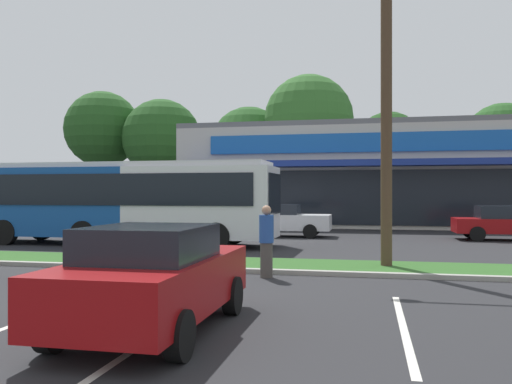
% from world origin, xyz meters
% --- Properties ---
extents(grass_median, '(56.00, 2.20, 0.12)m').
position_xyz_m(grass_median, '(0.00, 14.00, 0.06)').
color(grass_median, '#2D5B23').
rests_on(grass_median, ground_plane).
extents(curb_lip, '(56.00, 0.24, 0.12)m').
position_xyz_m(curb_lip, '(0.00, 12.78, 0.06)').
color(curb_lip, '#99968C').
rests_on(curb_lip, ground_plane).
extents(parking_stripe_2, '(0.12, 4.80, 0.01)m').
position_xyz_m(parking_stripe_2, '(0.96, 5.53, 0.00)').
color(parking_stripe_2, silver).
rests_on(parking_stripe_2, ground_plane).
extents(parking_stripe_3, '(0.12, 4.80, 0.01)m').
position_xyz_m(parking_stripe_3, '(4.50, 7.93, 0.00)').
color(parking_stripe_3, silver).
rests_on(parking_stripe_3, ground_plane).
extents(storefront_building, '(22.25, 14.16, 6.27)m').
position_xyz_m(storefront_building, '(3.65, 36.41, 3.14)').
color(storefront_building, '#BCB7AD').
rests_on(storefront_building, ground_plane).
extents(tree_far_left, '(6.94, 6.94, 11.42)m').
position_xyz_m(tree_far_left, '(-20.11, 44.63, 7.93)').
color(tree_far_left, '#473323').
rests_on(tree_far_left, ground_plane).
extents(tree_left, '(6.98, 6.98, 10.41)m').
position_xyz_m(tree_left, '(-14.14, 44.20, 6.91)').
color(tree_left, '#473323').
rests_on(tree_left, ground_plane).
extents(tree_mid_left, '(7.00, 7.00, 9.73)m').
position_xyz_m(tree_mid_left, '(-6.49, 45.78, 6.22)').
color(tree_mid_left, '#473323').
rests_on(tree_mid_left, ground_plane).
extents(tree_mid, '(7.29, 7.29, 11.77)m').
position_xyz_m(tree_mid, '(-0.86, 43.17, 8.11)').
color(tree_mid, '#473323').
rests_on(tree_mid, ground_plane).
extents(tree_mid_right, '(5.85, 5.85, 9.07)m').
position_xyz_m(tree_mid_right, '(5.67, 46.84, 6.13)').
color(tree_mid_right, '#473323').
rests_on(tree_mid_right, ground_plane).
extents(tree_right, '(5.76, 5.76, 8.91)m').
position_xyz_m(tree_right, '(13.97, 43.12, 6.01)').
color(tree_right, '#473323').
rests_on(tree_right, ground_plane).
extents(utility_pole, '(3.03, 2.40, 10.74)m').
position_xyz_m(utility_pole, '(4.31, 14.12, 5.72)').
color(utility_pole, '#4C3826').
rests_on(utility_pole, ground_plane).
extents(city_bus, '(12.54, 2.77, 3.25)m').
position_xyz_m(city_bus, '(-5.70, 19.09, 1.77)').
color(city_bus, '#144793').
rests_on(city_bus, ground_plane).
extents(car_0, '(4.35, 1.93, 1.49)m').
position_xyz_m(car_0, '(9.78, 24.28, 0.76)').
color(car_0, maroon).
rests_on(car_0, ground_plane).
extents(car_3, '(1.96, 4.17, 1.58)m').
position_xyz_m(car_3, '(0.85, 6.88, 0.81)').
color(car_3, maroon).
rests_on(car_3, ground_plane).
extents(car_4, '(4.14, 1.89, 1.58)m').
position_xyz_m(car_4, '(-7.41, 24.68, 0.80)').
color(car_4, '#515459').
rests_on(car_4, ground_plane).
extents(car_5, '(4.56, 1.86, 1.51)m').
position_xyz_m(car_5, '(-0.08, 24.31, 0.78)').
color(car_5, silver).
rests_on(car_5, ground_plane).
extents(pedestrian_by_pole, '(0.35, 0.35, 1.76)m').
position_xyz_m(pedestrian_by_pole, '(1.55, 12.18, 0.88)').
color(pedestrian_by_pole, '#47423D').
rests_on(pedestrian_by_pole, ground_plane).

